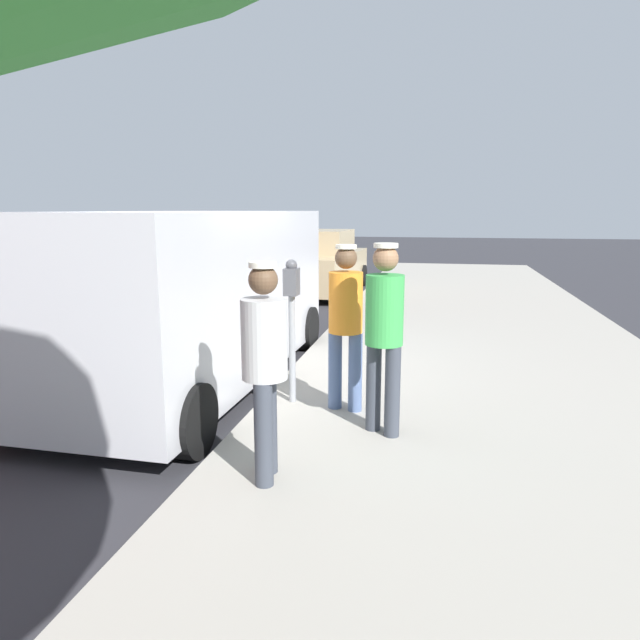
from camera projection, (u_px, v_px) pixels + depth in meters
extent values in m
plane|color=#2D2D33|center=(195.00, 392.00, 6.94)|extent=(80.00, 80.00, 0.00)
cube|color=#9E998E|center=(496.00, 406.00, 6.23)|extent=(5.00, 32.00, 0.15)
cylinder|color=gray|center=(292.00, 349.00, 6.05)|extent=(0.07, 0.07, 1.15)
cube|color=#4C4C51|center=(292.00, 282.00, 5.91)|extent=(0.14, 0.18, 0.28)
sphere|color=#47474C|center=(291.00, 265.00, 5.88)|extent=(0.12, 0.12, 0.12)
cylinder|color=#383D47|center=(392.00, 392.00, 5.15)|extent=(0.14, 0.14, 0.83)
cylinder|color=#383D47|center=(374.00, 386.00, 5.30)|extent=(0.14, 0.14, 0.83)
cylinder|color=green|center=(385.00, 310.00, 5.08)|extent=(0.34, 0.34, 0.63)
sphere|color=#8C6647|center=(386.00, 258.00, 5.00)|extent=(0.23, 0.23, 0.23)
cylinder|color=silver|center=(386.00, 245.00, 4.98)|extent=(0.21, 0.21, 0.04)
cylinder|color=#4C608C|center=(355.00, 372.00, 5.80)|extent=(0.14, 0.14, 0.81)
cylinder|color=#4C608C|center=(335.00, 370.00, 5.89)|extent=(0.14, 0.14, 0.81)
cylinder|color=orange|center=(346.00, 302.00, 5.71)|extent=(0.34, 0.34, 0.61)
sphere|color=brown|center=(346.00, 258.00, 5.63)|extent=(0.22, 0.22, 0.22)
cylinder|color=silver|center=(346.00, 247.00, 5.60)|extent=(0.21, 0.21, 0.04)
cylinder|color=#383D47|center=(264.00, 435.00, 4.22)|extent=(0.14, 0.14, 0.79)
cylinder|color=#383D47|center=(268.00, 424.00, 4.43)|extent=(0.14, 0.14, 0.79)
cylinder|color=#B7B7B7|center=(264.00, 339.00, 4.20)|extent=(0.34, 0.34, 0.60)
sphere|color=brown|center=(263.00, 280.00, 4.11)|extent=(0.22, 0.22, 0.22)
cylinder|color=silver|center=(263.00, 265.00, 4.09)|extent=(0.20, 0.20, 0.04)
cube|color=#BCBCC1|center=(191.00, 292.00, 7.08)|extent=(2.14, 5.25, 1.96)
cube|color=black|center=(257.00, 248.00, 9.35)|extent=(1.84, 0.13, 0.88)
cylinder|color=black|center=(195.00, 323.00, 9.41)|extent=(0.24, 0.69, 0.68)
cylinder|color=black|center=(307.00, 328.00, 8.99)|extent=(0.24, 0.69, 0.68)
cylinder|color=black|center=(9.00, 404.00, 5.49)|extent=(0.24, 0.69, 0.68)
cylinder|color=black|center=(192.00, 421.00, 5.07)|extent=(0.24, 0.69, 0.68)
cube|color=tan|center=(319.00, 270.00, 15.13)|extent=(1.99, 4.47, 0.89)
cube|color=tan|center=(317.00, 242.00, 14.78)|extent=(1.68, 2.04, 0.60)
cylinder|color=black|center=(304.00, 274.00, 16.96)|extent=(0.24, 0.61, 0.60)
cylinder|color=black|center=(362.00, 275.00, 16.56)|extent=(0.24, 0.61, 0.60)
cylinder|color=black|center=(268.00, 288.00, 13.82)|extent=(0.24, 0.61, 0.60)
cylinder|color=black|center=(338.00, 291.00, 13.41)|extent=(0.24, 0.61, 0.60)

